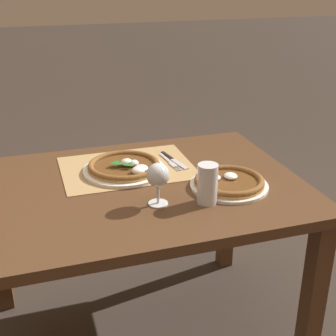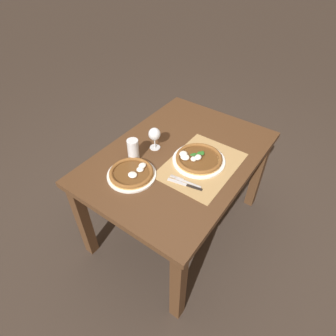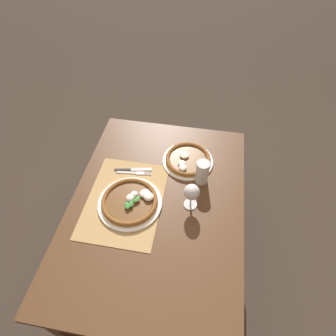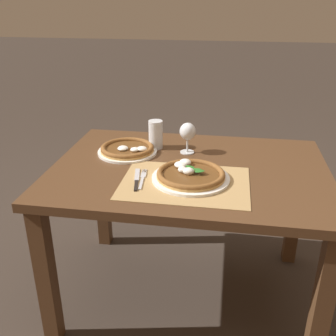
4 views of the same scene
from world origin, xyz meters
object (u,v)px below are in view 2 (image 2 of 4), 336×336
Objects in this scene: pizza_near at (198,159)px; wine_glass at (155,135)px; pizza_far at (132,173)px; fork at (185,181)px; pint_glass at (133,150)px; knife at (185,184)px.

pizza_near is 0.32m from wine_glass.
pizza_far is 0.32m from fork.
pint_glass is 0.40m from knife.
knife is at bearing -68.60° from pizza_far.
pint_glass is at bearing 166.74° from wine_glass.
pizza_far is 0.16m from pint_glass.
pizza_near is 0.41m from pint_glass.
pizza_far is 2.04× the size of pint_glass.
pizza_near is 1.66× the size of fork.
pizza_near is at bearing -57.98° from pint_glass.
wine_glass is at bearing 99.05° from pizza_near.
pizza_far reaches higher than fork.
knife is (-0.01, -0.39, -0.06)m from pint_glass.
knife is at bearing -168.68° from pizza_near.
fork is (-0.15, -0.34, -0.10)m from wine_glass.
pizza_far reaches higher than knife.
wine_glass is 0.18m from pint_glass.
pint_glass is (0.13, 0.09, 0.05)m from pizza_far.
pizza_near is 2.15× the size of wine_glass.
wine_glass is 0.77× the size of fork.
fork is at bearing 25.95° from knife.
pizza_near is at bearing -80.95° from wine_glass.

